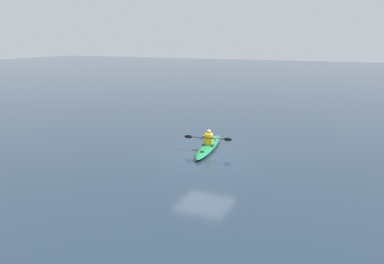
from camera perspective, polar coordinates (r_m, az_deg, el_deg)
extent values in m
plane|color=#1E2D3D|center=(17.56, 2.00, -3.46)|extent=(160.00, 160.00, 0.00)
ellipsoid|color=#19723F|center=(18.43, 2.54, -2.19)|extent=(1.31, 4.44, 0.26)
torus|color=black|center=(18.26, 2.44, -1.98)|extent=(0.66, 0.66, 0.04)
cylinder|color=black|center=(17.17, 1.53, -2.98)|extent=(0.18, 0.18, 0.02)
cylinder|color=yellow|center=(18.31, 2.54, -1.04)|extent=(0.39, 0.39, 0.51)
sphere|color=tan|center=(18.21, 2.55, 0.06)|extent=(0.21, 0.21, 0.21)
cylinder|color=black|center=(18.09, 2.40, -0.92)|extent=(1.92, 0.33, 0.03)
ellipsoid|color=black|center=(17.90, 5.42, -1.13)|extent=(0.40, 0.10, 0.17)
ellipsoid|color=black|center=(18.33, -0.55, -0.71)|extent=(0.40, 0.10, 0.17)
cylinder|color=tan|center=(18.15, 3.39, -0.98)|extent=(0.26, 0.24, 0.34)
cylinder|color=tan|center=(18.28, 1.58, -0.85)|extent=(0.29, 0.20, 0.34)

